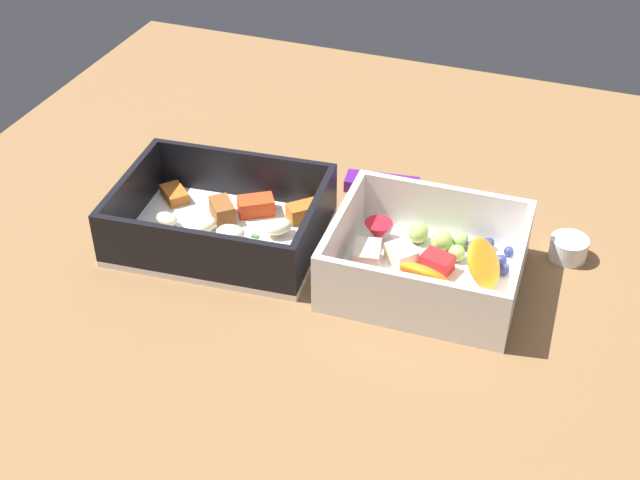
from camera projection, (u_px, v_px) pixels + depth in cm
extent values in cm
cube|color=brown|center=(331.00, 261.00, 76.30)|extent=(80.00, 80.00, 2.00)
cube|color=white|center=(222.00, 236.00, 77.14)|extent=(18.74, 14.76, 0.60)
cube|color=black|center=(130.00, 197.00, 77.36)|extent=(1.77, 13.25, 4.65)
cube|color=black|center=(314.00, 226.00, 73.79)|extent=(1.77, 13.25, 4.65)
cube|color=black|center=(244.00, 174.00, 80.48)|extent=(16.43, 2.05, 4.65)
cube|color=black|center=(193.00, 254.00, 70.67)|extent=(16.43, 2.05, 4.65)
ellipsoid|color=beige|center=(204.00, 225.00, 76.48)|extent=(2.54, 2.87, 1.19)
ellipsoid|color=beige|center=(247.00, 257.00, 72.52)|extent=(3.32, 3.30, 1.38)
ellipsoid|color=beige|center=(230.00, 232.00, 75.49)|extent=(2.81, 2.18, 1.27)
ellipsoid|color=beige|center=(162.00, 239.00, 74.69)|extent=(3.08, 3.13, 1.29)
ellipsoid|color=beige|center=(167.00, 219.00, 77.40)|extent=(2.41, 1.92, 1.06)
ellipsoid|color=beige|center=(277.00, 229.00, 75.96)|extent=(3.07, 3.03, 1.27)
ellipsoid|color=beige|center=(136.00, 238.00, 74.73)|extent=(3.11, 3.40, 1.40)
cube|color=red|center=(256.00, 206.00, 79.04)|extent=(3.78, 3.40, 1.53)
cube|color=brown|center=(222.00, 210.00, 78.21)|extent=(3.16, 3.26, 1.76)
cube|color=#AD5B1E|center=(175.00, 194.00, 81.05)|extent=(3.44, 3.33, 1.01)
cube|color=#AD5B1E|center=(306.00, 211.00, 78.37)|extent=(3.61, 3.58, 1.51)
cube|color=#387A33|center=(218.00, 252.00, 74.51)|extent=(0.60, 0.40, 0.20)
cube|color=#387A33|center=(183.00, 251.00, 74.70)|extent=(0.60, 0.40, 0.20)
cube|color=#387A33|center=(246.00, 243.00, 75.54)|extent=(0.60, 0.40, 0.20)
cube|color=#387A33|center=(255.00, 236.00, 76.37)|extent=(0.60, 0.40, 0.20)
cube|color=#387A33|center=(204.00, 261.00, 73.53)|extent=(0.60, 0.40, 0.20)
cube|color=white|center=(424.00, 277.00, 72.40)|extent=(15.75, 13.85, 0.60)
cube|color=white|center=(340.00, 235.00, 72.68)|extent=(0.99, 13.42, 4.78)
cube|color=white|center=(518.00, 270.00, 68.90)|extent=(0.99, 13.42, 4.78)
cube|color=white|center=(443.00, 210.00, 75.67)|extent=(14.18, 1.01, 4.78)
cube|color=white|center=(408.00, 300.00, 65.92)|extent=(14.18, 1.01, 4.78)
ellipsoid|color=orange|center=(425.00, 276.00, 68.65)|extent=(5.13, 4.85, 4.15)
ellipsoid|color=orange|center=(484.00, 263.00, 69.74)|extent=(4.10, 4.75, 4.37)
cube|color=#F4EACC|center=(367.00, 255.00, 72.91)|extent=(2.71, 3.28, 1.74)
cube|color=#F4EACC|center=(401.00, 256.00, 73.04)|extent=(3.13, 3.08, 1.51)
cube|color=red|center=(381.00, 288.00, 69.56)|extent=(3.17, 2.84, 1.56)
cube|color=red|center=(437.00, 264.00, 72.19)|extent=(2.90, 2.47, 1.49)
sphere|color=#9ECC60|center=(460.00, 240.00, 74.90)|extent=(1.44, 1.44, 1.44)
sphere|color=#9ECC60|center=(418.00, 233.00, 75.40)|extent=(1.81, 1.81, 1.81)
sphere|color=#9ECC60|center=(442.00, 241.00, 74.42)|extent=(1.91, 1.91, 1.91)
sphere|color=#9ECC60|center=(457.00, 253.00, 73.40)|extent=(1.45, 1.45, 1.45)
cone|color=red|center=(378.00, 232.00, 75.41)|extent=(2.45, 2.45, 1.96)
sphere|color=navy|center=(509.00, 251.00, 74.04)|extent=(0.90, 0.90, 0.90)
sphere|color=navy|center=(484.00, 261.00, 72.80)|extent=(1.08, 1.08, 1.08)
sphere|color=navy|center=(488.00, 244.00, 74.75)|extent=(1.10, 1.10, 1.10)
sphere|color=navy|center=(501.00, 260.00, 72.94)|extent=(1.03, 1.03, 1.03)
sphere|color=navy|center=(503.00, 270.00, 71.93)|extent=(1.03, 1.03, 1.03)
sphere|color=navy|center=(473.00, 247.00, 74.37)|extent=(1.17, 1.17, 1.17)
cube|color=#51197A|center=(382.00, 185.00, 83.27)|extent=(7.25, 3.29, 1.20)
cylinder|color=white|center=(569.00, 248.00, 74.52)|extent=(3.23, 3.23, 1.94)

